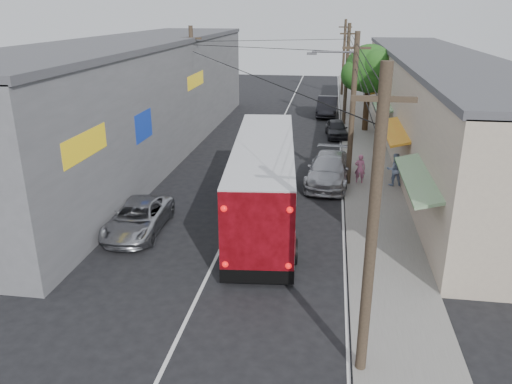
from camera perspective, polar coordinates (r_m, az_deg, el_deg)
ground at (r=16.40m, az=-7.50°, el=-13.37°), size 120.00×120.00×0.00m
sidewalk at (r=34.36m, az=12.33°, el=4.62°), size 3.00×80.00×0.12m
building_right at (r=36.23m, az=19.72°, el=9.73°), size 7.09×40.00×6.25m
building_left at (r=33.95m, az=-13.55°, el=10.57°), size 7.20×36.00×7.25m
utility_poles at (r=33.77m, az=6.99°, el=11.74°), size 11.80×45.28×8.00m
street_tree at (r=39.43m, az=12.91°, el=13.40°), size 4.40×4.00×6.60m
coach_bus at (r=22.34m, az=0.89°, el=1.46°), size 3.79×12.54×3.56m
jeepney at (r=21.85m, az=-13.31°, el=-2.92°), size 2.31×4.72×1.29m
parked_suv at (r=27.46m, az=8.33°, el=2.55°), size 2.69×5.63×1.58m
parked_car_mid at (r=37.88m, az=9.19°, el=7.17°), size 1.82×3.84×1.27m
parked_car_far at (r=45.63m, az=8.17°, el=9.67°), size 1.94×5.08×1.65m
pedestrian_near at (r=27.57m, az=11.80°, el=2.65°), size 0.62×0.46×1.57m
pedestrian_far at (r=27.54m, az=15.53°, el=2.52°), size 0.98×0.84×1.76m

